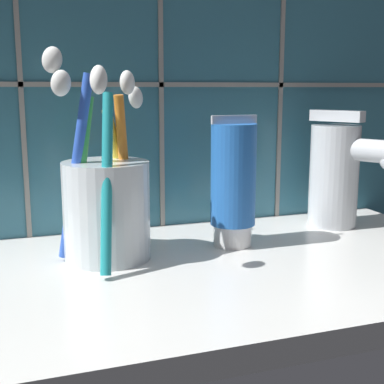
{
  "coord_description": "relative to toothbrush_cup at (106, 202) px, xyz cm",
  "views": [
    {
      "loc": [
        -14.54,
        -42.04,
        17.28
      ],
      "look_at": [
        0.68,
        1.9,
        8.21
      ],
      "focal_mm": 50.0,
      "sensor_mm": 36.0,
      "label": 1
    }
  ],
  "objects": [
    {
      "name": "sink_counter",
      "position": [
        6.51,
        -4.78,
        -6.19
      ],
      "size": [
        57.59,
        29.64,
        2.0
      ],
      "primitive_type": "cube",
      "color": "silver",
      "rests_on": "ground"
    },
    {
      "name": "toothbrush_cup",
      "position": [
        0.0,
        0.0,
        0.0
      ],
      "size": [
        10.61,
        13.8,
        18.83
      ],
      "color": "silver",
      "rests_on": "sink_counter"
    },
    {
      "name": "sink_faucet",
      "position": [
        26.36,
        3.06,
        1.01
      ],
      "size": [
        6.75,
        9.69,
        12.89
      ],
      "rotation": [
        0.0,
        0.0,
        -1.09
      ],
      "color": "silver",
      "rests_on": "sink_counter"
    },
    {
      "name": "toothpaste_tube",
      "position": [
        12.41,
        -0.02,
        1.09
      ],
      "size": [
        4.6,
        4.38,
        12.76
      ],
      "color": "white",
      "rests_on": "sink_counter"
    },
    {
      "name": "tile_wall_backsplash",
      "position": [
        6.52,
        10.28,
        16.03
      ],
      "size": [
        67.59,
        1.72,
        46.43
      ],
      "color": "#336B7F",
      "rests_on": "ground"
    }
  ]
}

